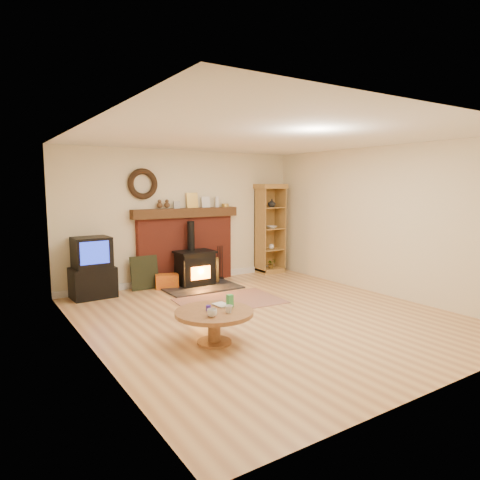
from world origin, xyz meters
TOP-DOWN VIEW (x-y plane):
  - ground at (0.00, 0.00)m, footprint 5.50×5.50m
  - room_shell at (-0.02, 0.09)m, footprint 5.02×5.52m
  - chimney_breast at (0.00, 2.67)m, footprint 2.20×0.22m
  - wood_stove at (0.00, 2.27)m, footprint 1.40×1.00m
  - area_rug at (-0.03, 0.97)m, footprint 1.75×1.27m
  - tv_unit at (-1.87, 2.47)m, footprint 0.74×0.54m
  - curio_cabinet at (1.98, 2.55)m, footprint 0.63×0.45m
  - firelog_box at (-0.54, 2.40)m, footprint 0.49×0.39m
  - leaning_painting at (-0.92, 2.55)m, footprint 0.52×0.14m
  - fire_tools at (0.68, 2.50)m, footprint 0.16×0.16m
  - coffee_table at (-1.19, -0.56)m, footprint 0.96×0.96m

SIDE VIEW (x-z plane):
  - ground at x=0.00m, z-range 0.00..0.00m
  - area_rug at x=-0.03m, z-range 0.00..0.01m
  - firelog_box at x=-0.54m, z-range 0.00..0.26m
  - fire_tools at x=0.68m, z-range -0.22..0.48m
  - leaning_painting at x=-0.92m, z-range 0.00..0.63m
  - wood_stove at x=0.00m, z-range -0.29..0.95m
  - coffee_table at x=-1.19m, z-range 0.05..0.62m
  - tv_unit at x=-1.87m, z-range -0.02..1.03m
  - chimney_breast at x=0.00m, z-range -0.09..1.69m
  - curio_cabinet at x=1.98m, z-range 0.00..1.96m
  - room_shell at x=-0.02m, z-range 0.41..3.02m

